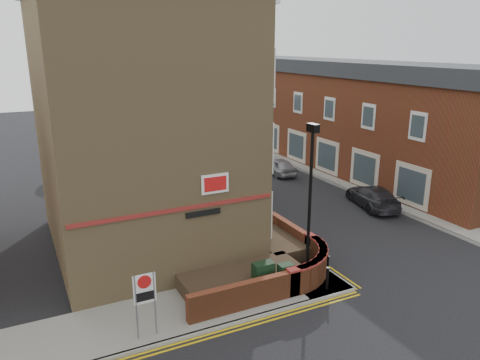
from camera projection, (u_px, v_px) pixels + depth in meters
name	position (u px, v px, depth m)	size (l,w,h in m)	color
ground	(288.00, 309.00, 16.80)	(120.00, 120.00, 0.00)	black
pavement_corner	(181.00, 311.00, 16.58)	(13.00, 3.00, 0.12)	gray
pavement_main	(187.00, 185.00, 31.40)	(2.00, 32.00, 0.12)	gray
pavement_far	(346.00, 176.00, 33.50)	(4.00, 40.00, 0.12)	gray
kerb_side	(197.00, 333.00, 15.29)	(13.00, 0.15, 0.12)	gray
kerb_main_near	(201.00, 183.00, 31.82)	(0.15, 32.00, 0.12)	gray
kerb_main_far	(323.00, 179.00, 32.65)	(0.15, 40.00, 0.12)	gray
yellow_lines_side	(200.00, 339.00, 15.09)	(13.00, 0.28, 0.01)	gold
yellow_lines_main	(204.00, 183.00, 31.95)	(0.28, 32.00, 0.01)	gold
corner_building	(141.00, 113.00, 20.72)	(8.95, 10.40, 13.60)	#92784D
garden_wall	(255.00, 279.00, 18.95)	(6.80, 6.00, 1.20)	brown
lamppost	(310.00, 205.00, 17.57)	(0.25, 0.50, 6.30)	black
utility_cabinet_large	(263.00, 277.00, 17.59)	(0.80, 0.45, 1.20)	black
utility_cabinet_small	(286.00, 277.00, 17.68)	(0.55, 0.40, 1.10)	black
bollard_near	(327.00, 278.00, 17.83)	(0.11, 0.11, 0.90)	black
bollard_far	(327.00, 266.00, 18.78)	(0.11, 0.11, 0.90)	black
zone_sign	(145.00, 294.00, 14.64)	(0.72, 0.07, 2.20)	slate
far_terrace	(332.00, 112.00, 36.46)	(5.40, 30.40, 8.00)	brown
far_terrace_cream	(222.00, 89.00, 54.52)	(5.40, 12.40, 8.00)	beige
tree_near	(195.00, 120.00, 28.41)	(3.64, 3.65, 6.70)	#382B1E
tree_mid	(157.00, 99.00, 35.16)	(4.03, 4.03, 7.42)	#382B1E
tree_far	(131.00, 93.00, 42.12)	(3.81, 3.81, 7.00)	#382B1E
traffic_light_assembly	(153.00, 124.00, 38.55)	(0.20, 0.16, 4.20)	black
silver_car_near	(244.00, 188.00, 28.58)	(1.47, 4.21, 1.39)	#B2B4BB
red_car_main	(209.00, 169.00, 33.11)	(2.10, 4.55, 1.26)	maroon
grey_car_far	(373.00, 196.00, 27.18)	(1.77, 4.35, 1.26)	#28272C
silver_car_far	(279.00, 166.00, 33.99)	(1.43, 3.57, 1.21)	#919298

